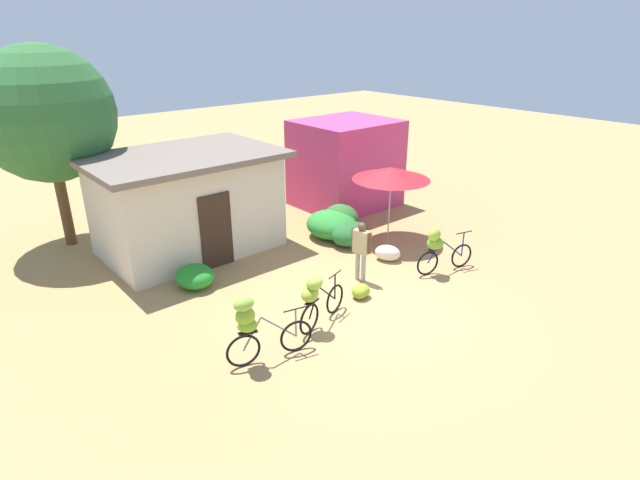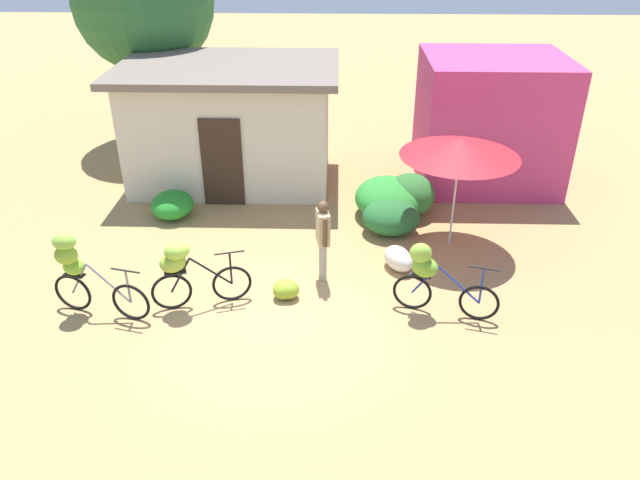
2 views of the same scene
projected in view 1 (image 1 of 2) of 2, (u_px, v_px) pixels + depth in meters
ground_plane at (367, 306)px, 11.68m from camera, size 60.00×60.00×0.00m
building_low at (187, 202)px, 14.16m from camera, size 5.05×3.55×2.77m
shop_pink at (346, 163)px, 17.81m from camera, size 3.20×2.80×2.97m
tree_behind_building at (46, 115)px, 13.59m from camera, size 3.63×3.63×5.56m
hedge_bush_front_left at (195, 276)px, 12.45m from camera, size 0.91×1.02×0.56m
hedge_bush_front_right at (332, 225)px, 15.35m from camera, size 1.45×1.64×0.81m
hedge_bush_mid at (350, 234)px, 14.80m from camera, size 1.18×1.05×0.69m
hedge_bush_by_door at (341, 219)px, 15.69m from camera, size 1.05×1.15×0.89m
market_umbrella at (391, 173)px, 14.54m from camera, size 2.25×2.25×2.22m
bicycle_leftmost at (254, 324)px, 9.38m from camera, size 1.72×0.57×1.46m
bicycle_near_pile at (316, 296)px, 10.56m from camera, size 1.63×0.62×1.27m
bicycle_center_loaded at (439, 247)px, 12.95m from camera, size 1.70×0.58×1.29m
banana_pile_on_ground at (361, 291)px, 11.97m from camera, size 0.58×0.55×0.35m
produce_sack at (388, 253)px, 13.87m from camera, size 0.72×0.83×0.44m
person_vendor at (361, 246)px, 12.50m from camera, size 0.27×0.57×1.55m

